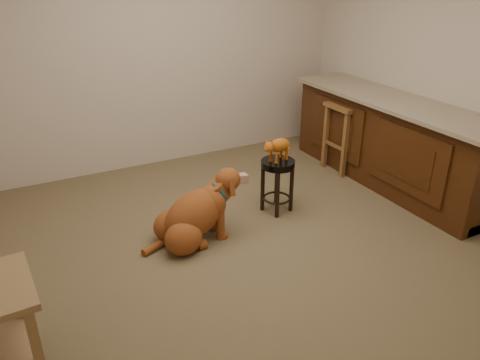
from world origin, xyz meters
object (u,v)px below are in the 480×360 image
tabby_kitten (278,146)px  wood_stool (347,136)px  padded_stool (277,175)px  golden_retriever (195,216)px

tabby_kitten → wood_stool: bearing=6.9°
wood_stool → tabby_kitten: wood_stool is taller
padded_stool → golden_retriever: 0.94m
padded_stool → golden_retriever: bearing=-171.0°
wood_stool → golden_retriever: bearing=-163.3°
padded_stool → golden_retriever: size_ratio=0.51×
tabby_kitten → golden_retriever: bearing=174.0°
padded_stool → tabby_kitten: bearing=-170.7°
padded_stool → golden_retriever: golden_retriever is taller
golden_retriever → padded_stool: bearing=5.5°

